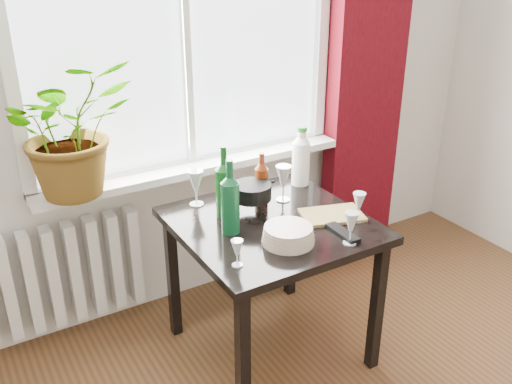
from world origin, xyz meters
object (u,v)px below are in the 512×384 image
table (271,238)px  plate_stack (288,235)px  bottle_amber (262,178)px  wineglass_front_right (351,228)px  wineglass_far_right (359,207)px  cleaning_bottle (301,155)px  wine_bottle_right (224,181)px  wineglass_back_left (196,187)px  wine_bottle_left (230,196)px  tv_remote (343,233)px  potted_plant (70,128)px  wineglass_back_center (283,183)px  radiator (63,274)px  fondue_pot (252,198)px  cutting_board (332,215)px  wineglass_front_left (237,253)px

table → plate_stack: 0.24m
bottle_amber → plate_stack: bottle_amber is taller
wineglass_front_right → wineglass_far_right: bearing=41.5°
cleaning_bottle → wine_bottle_right: bearing=-166.5°
wineglass_back_left → wineglass_far_right: bearing=-43.3°
wine_bottle_left → wineglass_front_right: (0.39, -0.35, -0.10)m
wineglass_front_right → wineglass_far_right: 0.22m
tv_remote → wineglass_back_left: bearing=126.2°
wineglass_front_right → cleaning_bottle: bearing=74.3°
potted_plant → wineglass_back_center: potted_plant is taller
wine_bottle_right → tv_remote: wine_bottle_right is taller
radiator → potted_plant: (0.12, -0.09, 0.78)m
wine_bottle_left → fondue_pot: 0.24m
plate_stack → cleaning_bottle: bearing=50.5°
cleaning_bottle → wineglass_back_left: cleaning_bottle is taller
radiator → wine_bottle_right: bearing=-34.1°
bottle_amber → fondue_pot: (-0.09, -0.06, -0.06)m
potted_plant → table: bearing=-36.6°
wineglass_back_left → wineglass_front_right: bearing=-59.4°
fondue_pot → cutting_board: fondue_pot is taller
fondue_pot → cutting_board: bearing=-19.1°
wineglass_front_left → potted_plant: bearing=117.1°
wine_bottle_left → wine_bottle_right: wine_bottle_right is taller
potted_plant → cutting_board: (1.00, -0.65, -0.41)m
radiator → wineglass_back_center: (1.02, -0.47, 0.46)m
wineglass_back_center → wineglass_front_left: wineglass_back_center is taller
wine_bottle_left → plate_stack: size_ratio=1.53×
wineglass_far_right → tv_remote: (-0.15, -0.07, -0.06)m
cleaning_bottle → wineglass_back_center: 0.24m
wineglass_front_right → fondue_pot: wineglass_front_right is taller
cleaning_bottle → cutting_board: (-0.09, -0.39, -0.16)m
wineglass_far_right → tv_remote: 0.17m
bottle_amber → tv_remote: 0.50m
radiator → wineglass_front_right: (1.03, -0.98, 0.44)m
table → wine_bottle_left: bearing=177.7°
wineglass_front_right → wineglass_front_left: bearing=169.8°
wine_bottle_left → wineglass_front_right: bearing=-42.2°
plate_stack → wineglass_back_center: bearing=59.8°
cleaning_bottle → wineglass_front_right: 0.66m
bottle_amber → wine_bottle_left: bearing=-146.3°
wine_bottle_left → bottle_amber: size_ratio=1.30×
wineglass_front_left → wine_bottle_left: bearing=66.8°
bottle_amber → tv_remote: size_ratio=1.43×
wine_bottle_right → wineglass_front_left: (-0.16, -0.42, -0.12)m
wineglass_back_left → cutting_board: (0.49, -0.44, -0.09)m
radiator → bottle_amber: bottle_amber is taller
radiator → wine_bottle_left: bearing=-44.2°
wineglass_front_left → wineglass_far_right: bearing=4.7°
radiator → potted_plant: size_ratio=1.27×
cleaning_bottle → bottle_amber: bearing=-162.0°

